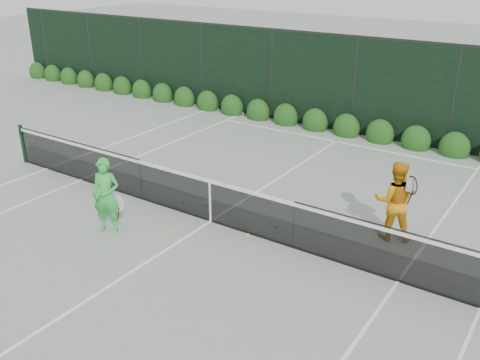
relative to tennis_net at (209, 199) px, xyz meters
The scene contains 8 objects.
ground 0.53m from the tennis_net, ahead, with size 80.00×80.00×0.00m, color gray.
tennis_net is the anchor object (origin of this frame).
player_woman 2.12m from the tennis_net, 135.10° to the right, with size 0.69×0.58×1.59m.
player_man 3.78m from the tennis_net, 23.01° to the left, with size 0.99×0.90×1.65m.
court_lines 0.53m from the tennis_net, ahead, with size 11.03×23.83×0.01m.
windscreen_fence 2.88m from the tennis_net, 89.49° to the right, with size 32.00×21.07×3.06m.
hedge_row 7.16m from the tennis_net, 89.80° to the left, with size 31.66×0.65×0.94m.
tennis_balls 0.58m from the tennis_net, 168.28° to the right, with size 3.65×1.52×0.07m.
Camera 1 is at (6.25, -8.14, 5.32)m, focal length 40.00 mm.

